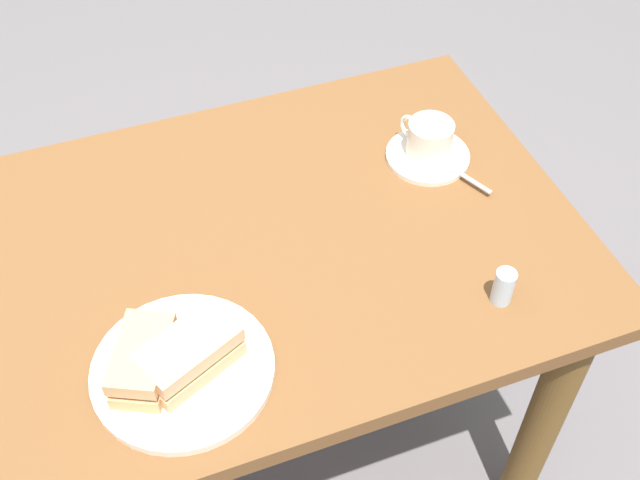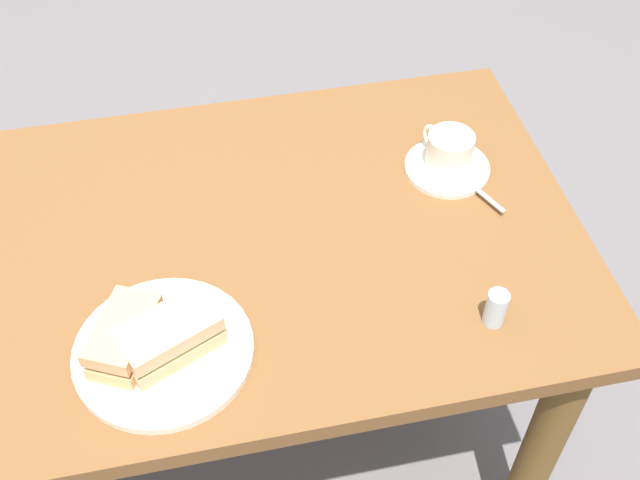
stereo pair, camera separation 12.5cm
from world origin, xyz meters
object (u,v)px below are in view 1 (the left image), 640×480
sandwich_front (189,354)px  coffee_cup (429,138)px  salt_shaker (503,287)px  sandwich_plate (183,370)px  spoon (461,174)px  sandwich_back (143,360)px  coffee_saucer (428,156)px  dining_table (206,306)px

sandwich_front → coffee_cup: coffee_cup is taller
sandwich_front → salt_shaker: sandwich_front is taller
sandwich_plate → spoon: 0.59m
sandwich_back → coffee_saucer: sandwich_back is taller
sandwich_back → coffee_cup: coffee_cup is taller
dining_table → coffee_cup: coffee_cup is taller
coffee_cup → salt_shaker: size_ratio=1.72×
sandwich_back → spoon: (-0.60, -0.21, -0.03)m
coffee_cup → coffee_saucer: bearing=112.6°
sandwich_plate → sandwich_back: size_ratio=1.79×
coffee_saucer → sandwich_plate: bearing=29.0°
sandwich_front → sandwich_back: bearing=-11.5°
salt_shaker → sandwich_front: bearing=-4.7°
sandwich_back → salt_shaker: size_ratio=2.33×
dining_table → coffee_saucer: (-0.45, -0.09, 0.13)m
dining_table → coffee_cup: 0.49m
sandwich_plate → sandwich_front: sandwich_front is taller
sandwich_plate → salt_shaker: (-0.49, 0.04, 0.02)m
coffee_saucer → spoon: spoon is taller
salt_shaker → coffee_saucer: bearing=-96.1°
dining_table → sandwich_back: bearing=57.5°
salt_shaker → spoon: bearing=-104.1°
sandwich_front → coffee_saucer: size_ratio=1.06×
sandwich_plate → coffee_cup: coffee_cup is taller
sandwich_plate → coffee_cup: (-0.52, -0.29, 0.04)m
spoon → salt_shaker: salt_shaker is taller
dining_table → spoon: size_ratio=13.29×
sandwich_back → spoon: size_ratio=1.54×
spoon → salt_shaker: bearing=75.9°
spoon → sandwich_front: bearing=22.5°
dining_table → salt_shaker: (-0.41, 0.24, 0.16)m
sandwich_back → salt_shaker: 0.54m
dining_table → sandwich_plate: bearing=70.0°
coffee_cup → sandwich_plate: bearing=29.2°
sandwich_plate → spoon: size_ratio=2.75×
sandwich_plate → sandwich_back: 0.06m
sandwich_front → spoon: (-0.54, -0.22, -0.03)m
dining_table → coffee_cup: size_ratio=11.76×
dining_table → coffee_cup: (-0.45, -0.09, 0.17)m
sandwich_back → spoon: sandwich_back is taller
sandwich_front → spoon: sandwich_front is taller
dining_table → salt_shaker: size_ratio=20.16×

